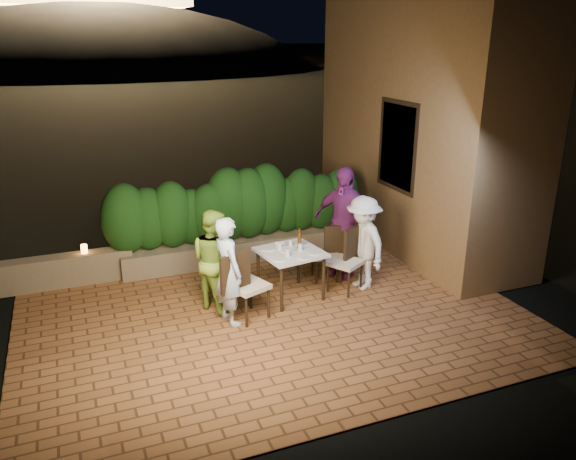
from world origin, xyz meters
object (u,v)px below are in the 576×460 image
chair_left_front (248,284)px  chair_right_back (325,253)px  diner_blue (228,271)px  parapet_lamp (84,249)px  diner_white (363,243)px  diner_green (214,260)px  chair_left_back (233,276)px  chair_right_front (345,261)px  beer_bottle (299,238)px  diner_purple (343,222)px  dining_table (290,274)px  bowl (280,245)px

chair_left_front → chair_right_back: bearing=6.9°
diner_blue → parapet_lamp: size_ratio=11.00×
diner_white → chair_right_back: bearing=-145.8°
chair_right_back → diner_green: size_ratio=0.61×
chair_left_front → diner_white: bearing=-11.3°
chair_left_back → chair_left_front: bearing=-81.5°
chair_right_front → chair_right_back: 0.52m
beer_bottle → chair_right_back: bearing=29.0°
diner_purple → dining_table: bearing=-99.8°
diner_blue → diner_green: bearing=-2.9°
diner_blue → parapet_lamp: diner_blue is taller
chair_right_front → diner_blue: bearing=-22.1°
diner_purple → parapet_lamp: size_ratio=13.21×
bowl → chair_right_front: size_ratio=0.17×
diner_white → bowl: bearing=-111.4°
chair_right_front → chair_left_front: bearing=-21.0°
diner_blue → diner_green: 0.51m
diner_blue → diner_white: size_ratio=1.03×
dining_table → chair_left_front: bearing=-152.8°
diner_blue → diner_purple: diner_purple is taller
chair_right_back → diner_purple: bearing=-154.9°
dining_table → chair_left_front: (-0.80, -0.41, 0.14)m
diner_green → diner_white: bearing=-122.3°
beer_bottle → chair_left_front: beer_bottle is taller
bowl → diner_purple: diner_purple is taller
dining_table → diner_blue: diner_blue is taller
diner_purple → chair_right_front: bearing=-55.4°
chair_left_back → diner_purple: 2.08m
chair_left_back → diner_green: size_ratio=0.60×
diner_green → diner_white: size_ratio=1.01×
beer_bottle → chair_right_front: (0.70, -0.18, -0.41)m
chair_left_front → diner_green: size_ratio=0.69×
chair_left_front → chair_left_back: size_ratio=1.15×
chair_right_front → diner_purple: bearing=-144.1°
bowl → chair_right_front: chair_right_front is taller
bowl → chair_right_front: (0.94, -0.37, -0.27)m
beer_bottle → diner_purple: (0.94, 0.40, 0.02)m
beer_bottle → parapet_lamp: (-3.04, 1.66, -0.34)m
chair_left_front → diner_white: size_ratio=0.69×
beer_bottle → bowl: 0.34m
bowl → parapet_lamp: (-2.79, 1.47, -0.20)m
diner_white → parapet_lamp: diner_white is taller
beer_bottle → chair_left_front: 1.15m
dining_table → chair_right_front: (0.87, -0.11, 0.12)m
diner_green → diner_purple: diner_purple is taller
chair_left_front → diner_blue: diner_blue is taller
dining_table → parapet_lamp: 3.35m
chair_right_back → diner_white: 0.70m
diner_white → parapet_lamp: size_ratio=10.70×
bowl → chair_left_front: (-0.73, -0.67, -0.25)m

